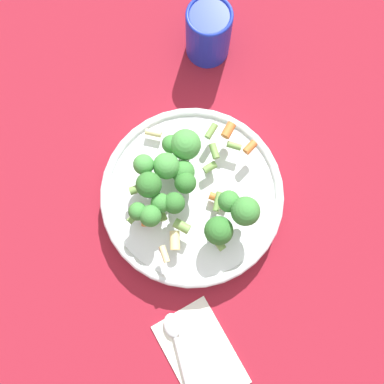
% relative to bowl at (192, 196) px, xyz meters
% --- Properties ---
extents(ground_plane, '(3.00, 3.00, 0.00)m').
position_rel_bowl_xyz_m(ground_plane, '(0.00, 0.00, -0.02)').
color(ground_plane, maroon).
extents(bowl, '(0.28, 0.28, 0.05)m').
position_rel_bowl_xyz_m(bowl, '(0.00, 0.00, 0.00)').
color(bowl, silver).
rests_on(bowl, ground_plane).
extents(pasta_salad, '(0.21, 0.21, 0.08)m').
position_rel_bowl_xyz_m(pasta_salad, '(-0.01, 0.00, 0.06)').
color(pasta_salad, '#8CB766').
rests_on(pasta_salad, bowl).
extents(cup, '(0.08, 0.08, 0.10)m').
position_rel_bowl_xyz_m(cup, '(0.07, 0.26, 0.03)').
color(cup, '#192DAD').
rests_on(cup, ground_plane).
extents(napkin, '(0.14, 0.17, 0.01)m').
position_rel_bowl_xyz_m(napkin, '(-0.02, -0.24, -0.02)').
color(napkin, white).
rests_on(napkin, ground_plane).
extents(spoon, '(0.03, 0.16, 0.01)m').
position_rel_bowl_xyz_m(spoon, '(-0.05, -0.22, -0.01)').
color(spoon, silver).
rests_on(spoon, napkin).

